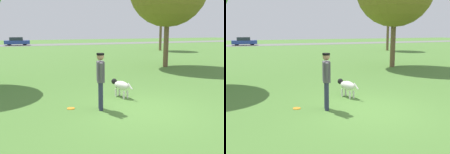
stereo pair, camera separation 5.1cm
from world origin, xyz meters
TOP-DOWN VIEW (x-y plane):
  - ground_plane at (0.00, 0.00)m, footprint 120.00×120.00m
  - far_road_strip at (0.00, 37.96)m, footprint 120.00×6.00m
  - person at (-1.14, 0.59)m, footprint 0.32×0.69m
  - dog at (0.06, 1.76)m, footprint 0.50×1.13m
  - frisbee at (-2.00, 1.01)m, footprint 0.25×0.25m
  - tree_far_right at (13.70, 20.40)m, footprint 3.52×3.52m
  - parked_car_blue at (-1.90, 37.81)m, footprint 3.91×1.88m

SIDE VIEW (x-z plane):
  - ground_plane at x=0.00m, z-range 0.00..0.00m
  - far_road_strip at x=0.00m, z-range 0.00..0.01m
  - frisbee at x=-2.00m, z-range 0.00..0.02m
  - dog at x=0.06m, z-range 0.11..0.76m
  - parked_car_blue at x=-1.90m, z-range -0.01..1.30m
  - person at x=-1.14m, z-range 0.17..1.95m
  - tree_far_right at x=13.70m, z-range 1.66..8.55m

